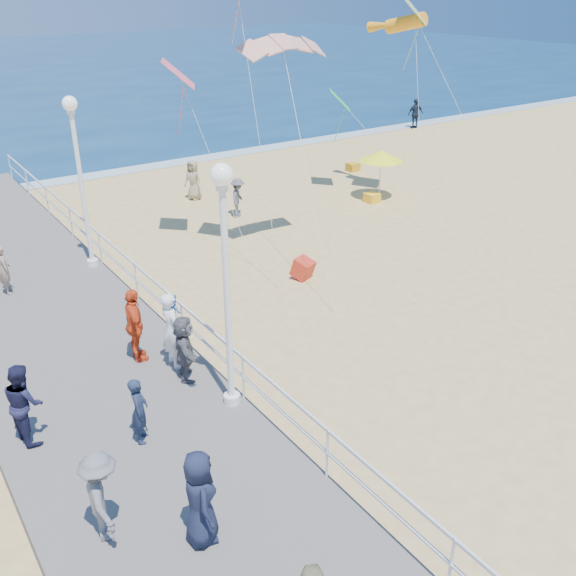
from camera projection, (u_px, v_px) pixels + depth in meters
ground at (409, 346)px, 16.91m from camera, size 160.00×160.00×0.00m
surf_line at (121, 171)px, 32.13m from camera, size 160.00×1.20×0.04m
boardwalk at (140, 446)px, 13.01m from camera, size 5.00×44.00×0.40m
railing at (243, 365)px, 13.80m from camera, size 0.05×42.00×0.55m
lamp_post_mid at (226, 266)px, 12.59m from camera, size 0.44×0.44×5.32m
lamp_post_far at (79, 166)px, 19.28m from camera, size 0.44×0.44×5.32m
woman_holding_toddler at (172, 330)px, 14.98m from camera, size 0.47×0.70×1.90m
toddler_held at (174, 312)px, 15.01m from camera, size 0.36×0.45×0.91m
spectator_0 at (139, 410)px, 12.57m from camera, size 0.55×0.62×1.43m
spectator_2 at (101, 496)px, 10.32m from camera, size 0.76×1.15×1.67m
spectator_3 at (135, 325)px, 15.20m from camera, size 0.63×1.16×1.87m
spectator_4 at (200, 498)px, 10.24m from camera, size 0.74×0.96×1.74m
spectator_5 at (184, 348)px, 14.54m from camera, size 0.92×1.55×1.59m
spectator_6 at (4, 269)px, 18.58m from camera, size 0.36×0.55×1.50m
spectator_7 at (24, 403)px, 12.57m from camera, size 0.76×0.92×1.71m
beach_walker_a at (238, 197)px, 25.89m from camera, size 1.10×1.14×1.56m
beach_walker_b at (415, 114)px, 41.10m from camera, size 1.15×0.64×1.86m
beach_walker_c at (193, 180)px, 27.80m from camera, size 0.85×1.00×1.74m
box_kite at (303, 270)px, 20.59m from camera, size 0.77×0.86×0.74m
beach_umbrella at (381, 156)px, 27.43m from camera, size 1.90×1.90×2.14m
beach_chair_left at (372, 198)px, 27.70m from camera, size 0.55×0.55×0.40m
beach_chair_right at (353, 167)px, 32.22m from camera, size 0.55×0.55×0.40m
kite_parafoil at (284, 42)px, 19.82m from camera, size 3.01×0.94×0.65m
kite_windsock at (406, 23)px, 25.65m from camera, size 1.07×3.02×1.15m
kite_diamond_pink at (178, 73)px, 20.93m from camera, size 1.50×1.64×0.89m
kite_diamond_multi at (415, 10)px, 24.85m from camera, size 1.79×1.77×1.07m
kite_diamond_green at (340, 100)px, 27.73m from camera, size 1.41×1.49×0.85m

